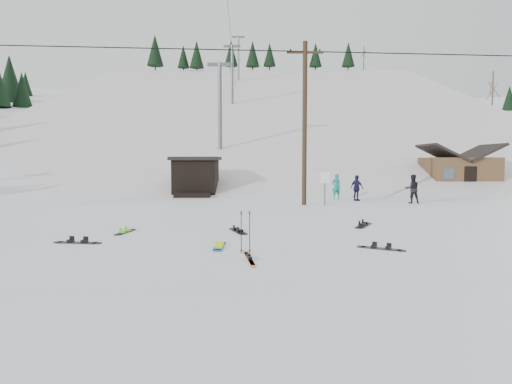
{
  "coord_description": "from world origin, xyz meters",
  "views": [
    {
      "loc": [
        -0.6,
        -11.44,
        2.5
      ],
      "look_at": [
        -0.66,
        4.28,
        1.4
      ],
      "focal_mm": 32.0,
      "sensor_mm": 36.0,
      "label": 1
    }
  ],
  "objects_px": {
    "cabin": "(458,173)",
    "utility_pole": "(305,121)",
    "hero_skis": "(249,258)",
    "hero_snowboard": "(219,246)"
  },
  "relations": [
    {
      "from": "utility_pole",
      "to": "cabin",
      "type": "relative_size",
      "value": 1.67
    },
    {
      "from": "hero_skis",
      "to": "utility_pole",
      "type": "bearing_deg",
      "value": 70.7
    },
    {
      "from": "hero_snowboard",
      "to": "cabin",
      "type": "bearing_deg",
      "value": -35.38
    },
    {
      "from": "cabin",
      "to": "utility_pole",
      "type": "bearing_deg",
      "value": -142.44
    },
    {
      "from": "utility_pole",
      "to": "cabin",
      "type": "height_order",
      "value": "utility_pole"
    },
    {
      "from": "hero_snowboard",
      "to": "hero_skis",
      "type": "height_order",
      "value": "hero_snowboard"
    },
    {
      "from": "cabin",
      "to": "hero_skis",
      "type": "xyz_separation_m",
      "value": [
        -15.81,
        -24.07,
        -1.45
      ]
    },
    {
      "from": "cabin",
      "to": "hero_snowboard",
      "type": "bearing_deg",
      "value": -126.67
    },
    {
      "from": "utility_pole",
      "to": "hero_snowboard",
      "type": "distance_m",
      "value": 13.79
    },
    {
      "from": "utility_pole",
      "to": "hero_snowboard",
      "type": "xyz_separation_m",
      "value": [
        -3.7,
        -12.44,
        -4.65
      ]
    }
  ]
}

